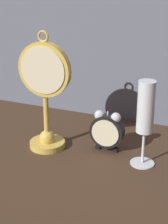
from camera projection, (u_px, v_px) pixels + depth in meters
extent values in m
plane|color=#422D1E|center=(72.00, 163.00, 0.93)|extent=(4.00, 4.00, 0.00)
cylinder|color=gold|center=(47.00, 144.00, 1.01)|extent=(0.10, 0.10, 0.02)
sphere|color=gold|center=(47.00, 138.00, 1.01)|extent=(0.04, 0.04, 0.04)
cylinder|color=gold|center=(46.00, 120.00, 0.99)|extent=(0.01, 0.01, 0.12)
cylinder|color=gold|center=(44.00, 70.00, 0.94)|extent=(0.14, 0.02, 0.14)
cylinder|color=beige|center=(43.00, 71.00, 0.93)|extent=(0.12, 0.00, 0.12)
torus|color=gold|center=(43.00, 36.00, 0.90)|extent=(0.03, 0.01, 0.03)
cube|color=black|center=(98.00, 146.00, 1.00)|extent=(0.01, 0.01, 0.01)
cube|color=black|center=(116.00, 150.00, 0.99)|extent=(0.01, 0.01, 0.01)
cylinder|color=black|center=(107.00, 131.00, 0.98)|extent=(0.09, 0.03, 0.09)
cylinder|color=beige|center=(105.00, 133.00, 0.96)|extent=(0.07, 0.00, 0.07)
sphere|color=silver|center=(99.00, 115.00, 0.97)|extent=(0.03, 0.03, 0.03)
sphere|color=silver|center=(116.00, 118.00, 0.95)|extent=(0.03, 0.03, 0.03)
cylinder|color=silver|center=(108.00, 114.00, 0.96)|extent=(0.00, 0.00, 0.02)
cylinder|color=silver|center=(142.00, 162.00, 0.93)|extent=(0.06, 0.06, 0.01)
cylinder|color=silver|center=(143.00, 147.00, 0.91)|extent=(0.01, 0.01, 0.08)
cylinder|color=white|center=(146.00, 107.00, 0.87)|extent=(0.04, 0.04, 0.13)
cylinder|color=#DBC675|center=(145.00, 116.00, 0.88)|extent=(0.04, 0.04, 0.08)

